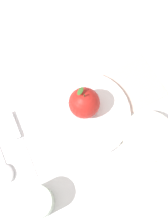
% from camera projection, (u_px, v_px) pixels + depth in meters
% --- Properties ---
extents(ground_plane, '(2.40, 2.40, 0.00)m').
position_uv_depth(ground_plane, '(72.00, 122.00, 0.68)').
color(ground_plane, silver).
extents(dinner_plate, '(0.25, 0.25, 0.02)m').
position_uv_depth(dinner_plate, '(84.00, 113.00, 0.68)').
color(dinner_plate, white).
rests_on(dinner_plate, ground_plane).
extents(apple, '(0.08, 0.08, 0.09)m').
position_uv_depth(apple, '(83.00, 102.00, 0.64)').
color(apple, '#B21E19').
rests_on(apple, dinner_plate).
extents(side_bowl, '(0.13, 0.13, 0.04)m').
position_uv_depth(side_bowl, '(148.00, 136.00, 0.65)').
color(side_bowl, silver).
rests_on(side_bowl, ground_plane).
extents(cup, '(0.08, 0.08, 0.06)m').
position_uv_depth(cup, '(37.00, 202.00, 0.58)').
color(cup, '#B2C6B2').
rests_on(cup, ground_plane).
extents(knife, '(0.19, 0.08, 0.01)m').
position_uv_depth(knife, '(19.00, 138.00, 0.66)').
color(knife, silver).
rests_on(knife, ground_plane).
extents(spoon, '(0.16, 0.07, 0.01)m').
position_uv_depth(spoon, '(5.00, 167.00, 0.63)').
color(spoon, silver).
rests_on(spoon, ground_plane).
extents(linen_napkin, '(0.19, 0.18, 0.00)m').
position_uv_depth(linen_napkin, '(135.00, 83.00, 0.72)').
color(linen_napkin, beige).
rests_on(linen_napkin, ground_plane).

